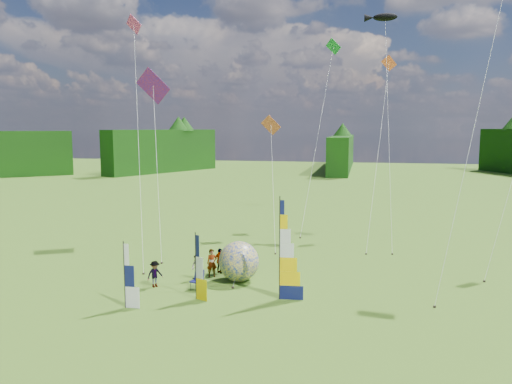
% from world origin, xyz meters
% --- Properties ---
extents(ground, '(220.00, 220.00, 0.00)m').
position_xyz_m(ground, '(0.00, 0.00, 0.00)').
color(ground, '#568023').
rests_on(ground, ground).
extents(treeline_ring, '(210.00, 210.00, 8.00)m').
position_xyz_m(treeline_ring, '(0.00, 0.00, 4.00)').
color(treeline_ring, black).
rests_on(treeline_ring, ground).
extents(feather_banner_main, '(1.42, 0.22, 5.25)m').
position_xyz_m(feather_banner_main, '(0.46, 3.02, 2.62)').
color(feather_banner_main, '#10164B').
rests_on(feather_banner_main, ground).
extents(side_banner_left, '(0.91, 0.48, 3.43)m').
position_xyz_m(side_banner_left, '(-3.81, 2.15, 1.71)').
color(side_banner_left, '#FFC800').
rests_on(side_banner_left, ground).
extents(side_banner_far, '(0.97, 0.12, 3.27)m').
position_xyz_m(side_banner_far, '(-6.84, 0.18, 1.63)').
color(side_banner_far, white).
rests_on(side_banner_far, ground).
extents(bol_inflatable, '(2.80, 2.80, 2.35)m').
position_xyz_m(bol_inflatable, '(-2.38, 5.62, 1.18)').
color(bol_inflatable, '#001C8E').
rests_on(bol_inflatable, ground).
extents(spectator_a, '(0.74, 0.64, 1.70)m').
position_xyz_m(spectator_a, '(-4.16, 6.07, 0.85)').
color(spectator_a, '#66594C').
rests_on(spectator_a, ground).
extents(spectator_b, '(0.81, 0.67, 1.50)m').
position_xyz_m(spectator_b, '(-4.83, 5.26, 0.75)').
color(spectator_b, '#66594C').
rests_on(spectator_b, ground).
extents(spectator_c, '(0.86, 1.00, 1.50)m').
position_xyz_m(spectator_c, '(-6.72, 3.55, 0.75)').
color(spectator_c, '#66594C').
rests_on(spectator_c, ground).
extents(spectator_d, '(0.98, 0.78, 1.56)m').
position_xyz_m(spectator_d, '(-3.90, 6.90, 0.78)').
color(spectator_d, '#66594C').
rests_on(spectator_d, ground).
extents(camp_chair, '(0.79, 0.79, 1.12)m').
position_xyz_m(camp_chair, '(-4.26, 3.56, 0.56)').
color(camp_chair, '#0E1048').
rests_on(camp_chair, ground).
extents(kite_whale, '(6.54, 14.22, 19.94)m').
position_xyz_m(kite_whale, '(6.43, 19.35, 9.97)').
color(kite_whale, black).
rests_on(kite_whale, ground).
extents(kite_rainbow_delta, '(9.61, 13.52, 14.71)m').
position_xyz_m(kite_rainbow_delta, '(-10.17, 12.18, 7.35)').
color(kite_rainbow_delta, red).
rests_on(kite_rainbow_delta, ground).
extents(kite_parafoil, '(10.38, 12.56, 18.46)m').
position_xyz_m(kite_parafoil, '(10.30, 7.16, 9.23)').
color(kite_parafoil, '#A92200').
rests_on(kite_parafoil, ground).
extents(small_kite_red, '(5.40, 10.49, 10.57)m').
position_xyz_m(small_kite_red, '(-2.21, 15.84, 5.28)').
color(small_kite_red, '#DC5B34').
rests_on(small_kite_red, ground).
extents(small_kite_orange, '(6.67, 12.40, 15.51)m').
position_xyz_m(small_kite_orange, '(5.71, 18.26, 7.76)').
color(small_kite_orange, '#DE5525').
rests_on(small_kite_orange, ground).
extents(small_kite_pink, '(8.73, 10.88, 17.54)m').
position_xyz_m(small_kite_pink, '(-10.16, 9.19, 8.77)').
color(small_kite_pink, '#FD4196').
rests_on(small_kite_pink, ground).
extents(small_kite_green, '(8.81, 12.64, 17.85)m').
position_xyz_m(small_kite_green, '(0.62, 22.35, 8.92)').
color(small_kite_green, green).
rests_on(small_kite_green, ground).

